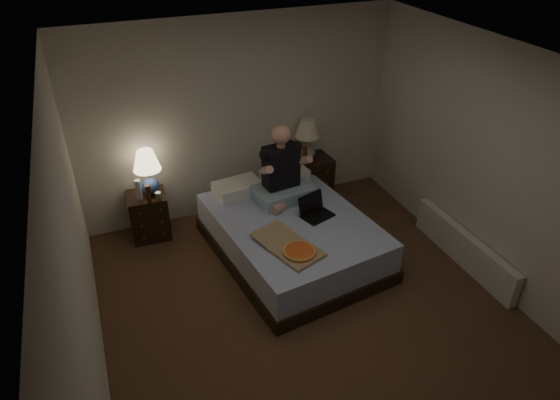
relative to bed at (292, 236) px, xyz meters
name	(u,v)px	position (x,y,z in m)	size (l,w,h in m)	color
floor	(313,315)	(-0.19, -1.00, -0.25)	(4.00, 4.50, 0.00)	brown
ceiling	(325,71)	(-0.19, -1.00, 2.25)	(4.00, 4.50, 0.00)	white
wall_back	(239,118)	(-0.19, 1.25, 1.00)	(4.00, 2.50, 0.00)	beige
wall_left	(77,267)	(-2.19, -1.00, 1.00)	(4.50, 2.50, 0.00)	beige
wall_right	(499,171)	(1.81, -1.00, 1.00)	(4.50, 2.50, 0.00)	beige
bed	(292,236)	(0.00, 0.00, 0.00)	(1.51, 2.02, 0.50)	#5D75BA
nightstand_left	(149,215)	(-1.46, 0.99, 0.04)	(0.45, 0.40, 0.58)	black
nightstand_right	(311,178)	(0.73, 1.05, 0.06)	(0.48, 0.43, 0.63)	black
lamp_left	(148,173)	(-1.39, 1.01, 0.61)	(0.32, 0.32, 0.56)	navy
lamp_right	(307,139)	(0.65, 1.05, 0.66)	(0.32, 0.32, 0.56)	gray
water_bottle	(139,190)	(-1.54, 0.93, 0.45)	(0.07, 0.07, 0.25)	silver
soda_can	(158,196)	(-1.34, 0.83, 0.38)	(0.07, 0.07, 0.10)	silver
beer_bottle_left	(149,194)	(-1.44, 0.80, 0.44)	(0.06, 0.06, 0.23)	#50260B
beer_bottle_right	(305,155)	(0.57, 0.94, 0.49)	(0.06, 0.06, 0.23)	#5B230D
person	(283,165)	(0.06, 0.42, 0.72)	(0.66, 0.52, 0.93)	black
laptop	(318,208)	(0.28, -0.07, 0.37)	(0.34, 0.28, 0.24)	black
pizza_box	(299,252)	(-0.20, -0.64, 0.29)	(0.40, 0.76, 0.08)	tan
radiator	(464,249)	(1.74, -0.87, -0.05)	(0.10, 1.60, 0.40)	silver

